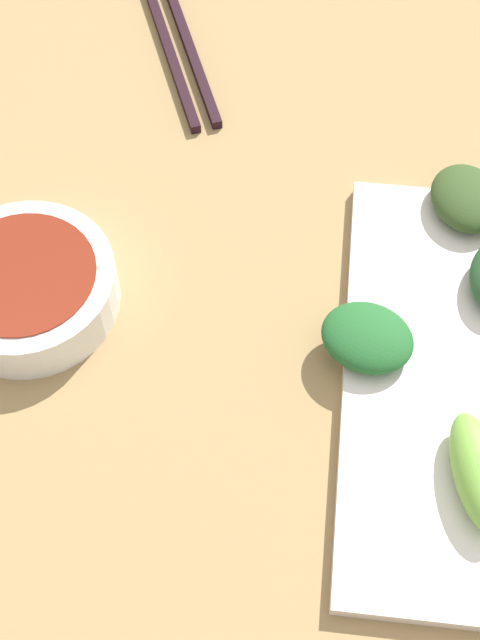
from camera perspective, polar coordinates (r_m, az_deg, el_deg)
tabletop at (r=0.62m, az=2.05°, el=-1.34°), size 2.10×2.10×0.02m
sauce_bowl at (r=0.62m, az=-13.68°, el=2.16°), size 0.13×0.13×0.04m
serving_plate at (r=0.60m, az=14.19°, el=-3.91°), size 0.16×0.32×0.01m
broccoli_stalk_0 at (r=0.56m, az=15.18°, el=-9.51°), size 0.05×0.08×0.03m
broccoli_leafy_2 at (r=0.59m, az=8.26°, el=-1.13°), size 0.08×0.07×0.02m
broccoli_leafy_3 at (r=0.67m, az=14.51°, el=7.64°), size 0.07×0.07×0.02m
chopsticks at (r=0.80m, az=-4.33°, el=18.09°), size 0.11×0.22×0.01m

